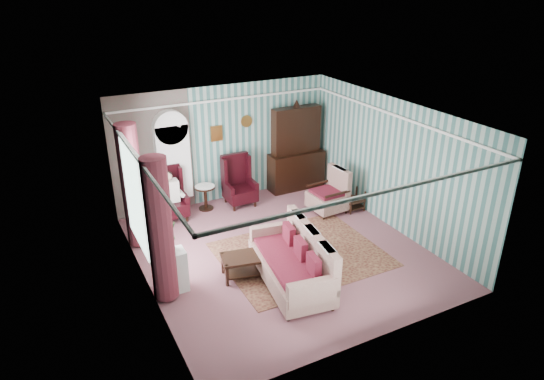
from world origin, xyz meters
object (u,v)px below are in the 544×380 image
wingback_right (240,181)px  seated_woman (170,196)px  bookcase (174,167)px  coffee_table (245,266)px  plant_stand (171,272)px  sofa (291,260)px  wingback_left (170,195)px  nest_table (354,200)px  floral_armchair (328,194)px  round_side_table (206,198)px  dresser_hutch (297,146)px

wingback_right → seated_woman: 1.75m
bookcase → coffee_table: 3.46m
plant_stand → sofa: size_ratio=0.37×
wingback_left → nest_table: bearing=-20.8°
wingback_left → floral_armchair: bearing=-20.7°
round_side_table → dresser_hutch: bearing=2.6°
dresser_hutch → coffee_table: 4.46m
wingback_left → plant_stand: size_ratio=1.56×
dresser_hutch → sofa: size_ratio=1.08×
seated_woman → nest_table: 4.37m
coffee_table → wingback_left: bearing=100.7°
wingback_right → seated_woman: bearing=180.0°
bookcase → round_side_table: 1.07m
wingback_right → plant_stand: bearing=-132.8°
wingback_right → sofa: 3.59m
dresser_hutch → sofa: bearing=-121.1°
nest_table → floral_armchair: bearing=158.3°
floral_armchair → sofa: bearing=131.1°
bookcase → wingback_right: size_ratio=1.79×
dresser_hutch → nest_table: (0.57, -1.82, -0.91)m
seated_woman → wingback_right: bearing=0.0°
nest_table → coffee_table: 3.78m
bookcase → seated_woman: bearing=-122.7°
sofa → nest_table: bearing=-47.2°
wingback_right → sofa: size_ratio=0.57×
dresser_hutch → bookcase: bearing=177.9°
wingback_left → nest_table: (4.07, -1.55, -0.35)m
wingback_left → round_side_table: 0.97m
plant_stand → sofa: sofa is taller
nest_table → sofa: 3.51m
dresser_hutch → plant_stand: (-4.30, -3.02, -0.78)m
wingback_left → nest_table: 4.37m
wingback_left → plant_stand: 2.87m
wingback_right → coffee_table: 3.19m
seated_woman → sofa: 3.75m
plant_stand → floral_armchair: size_ratio=0.87×
wingback_right → round_side_table: (-0.85, 0.15, -0.33)m
wingback_right → floral_armchair: size_ratio=1.36×
floral_armchair → wingback_left: bearing=65.8°
dresser_hutch → round_side_table: 2.75m
bookcase → floral_armchair: bookcase is taller
dresser_hutch → sofa: dresser_hutch is taller
bookcase → coffee_table: size_ratio=2.60×
bookcase → coffee_table: bearing=-84.8°
wingback_right → sofa: (-0.55, -3.55, -0.11)m
dresser_hutch → wingback_right: dresser_hutch is taller
wingback_right → floral_armchair: bearing=-37.3°
wingback_left → floral_armchair: wingback_left is taller
dresser_hutch → coffee_table: dresser_hutch is taller
bookcase → wingback_left: 0.68m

